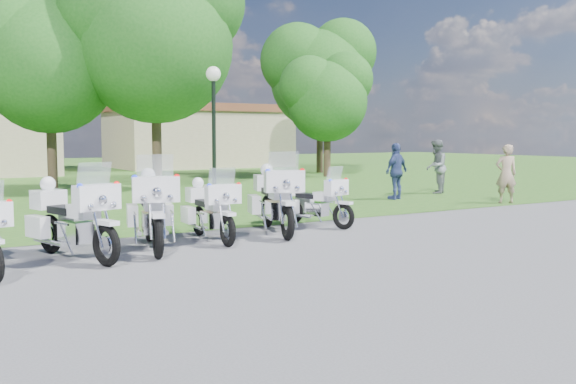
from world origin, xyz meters
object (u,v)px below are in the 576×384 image
motorcycle_4 (210,209)px  bystander_a (506,174)px  motorcycle_6 (313,200)px  bystander_c (396,171)px  motorcycle_3 (152,208)px  bystander_b (436,167)px  motorcycle_5 (275,198)px  lamp_post (214,101)px  motorcycle_2 (72,218)px

motorcycle_4 → bystander_a: bystander_a is taller
motorcycle_6 → bystander_c: bystander_c is taller
motorcycle_3 → bystander_b: size_ratio=1.33×
motorcycle_5 → motorcycle_6: motorcycle_5 is taller
motorcycle_3 → motorcycle_6: (4.19, 0.91, -0.15)m
motorcycle_6 → bystander_c: bearing=-163.5°
motorcycle_4 → bystander_b: 12.28m
lamp_post → bystander_b: (8.37, -0.68, -2.14)m
motorcycle_6 → bystander_a: (7.77, 1.00, 0.32)m
motorcycle_5 → bystander_b: size_ratio=1.32×
bystander_a → bystander_c: bystander_c is taller
motorcycle_4 → lamp_post: size_ratio=0.54×
motorcycle_2 → bystander_a: 13.64m
motorcycle_2 → motorcycle_4: (2.81, 0.57, -0.08)m
motorcycle_6 → motorcycle_4: bearing=-4.6°
motorcycle_3 → motorcycle_4: bearing=-152.0°
motorcycle_5 → lamp_post: bearing=-84.6°
motorcycle_3 → bystander_b: bearing=-141.7°
bystander_c → bystander_a: bearing=113.0°
motorcycle_2 → motorcycle_6: (5.70, 1.17, -0.11)m
bystander_b → motorcycle_4: bearing=-12.2°
bystander_a → motorcycle_4: bearing=37.2°
motorcycle_2 → motorcycle_3: (1.51, 0.26, 0.04)m
motorcycle_2 → lamp_post: 8.81m
motorcycle_5 → bystander_b: (9.54, 4.94, 0.23)m
motorcycle_6 → bystander_b: bearing=-167.7°
motorcycle_6 → bystander_b: bystander_b is taller
bystander_a → bystander_c: size_ratio=0.99×
motorcycle_4 → bystander_a: 10.78m
bystander_b → motorcycle_5: bearing=-9.5°
bystander_a → bystander_b: bystander_b is taller
motorcycle_3 → motorcycle_5: size_ratio=1.01×
motorcycle_5 → lamp_post: 6.21m
lamp_post → motorcycle_4: bearing=-115.6°
motorcycle_6 → lamp_post: bearing=-105.2°
motorcycle_2 → motorcycle_6: bearing=174.5°
motorcycle_6 → bystander_b: size_ratio=1.05×
motorcycle_2 → bystander_a: size_ratio=1.33×
motorcycle_4 → bystander_b: size_ratio=1.14×
motorcycle_5 → bystander_c: 8.08m
motorcycle_4 → motorcycle_6: size_ratio=1.09×
motorcycle_5 → bystander_b: 10.75m
lamp_post → bystander_b: size_ratio=2.13×
motorcycle_3 → lamp_post: size_ratio=0.63×
motorcycle_6 → bystander_a: size_ratio=1.12×
motorcycle_3 → motorcycle_6: motorcycle_3 is taller
bystander_b → bystander_c: size_ratio=1.05×
motorcycle_4 → motorcycle_5: (1.61, 0.18, 0.12)m
motorcycle_3 → motorcycle_6: bearing=-153.0°
motorcycle_3 → motorcycle_6: size_ratio=1.27×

